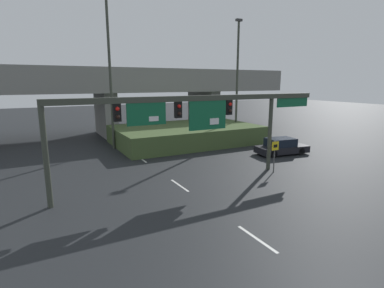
{
  "coord_description": "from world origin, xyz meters",
  "views": [
    {
      "loc": [
        -7.5,
        -4.25,
        6.2
      ],
      "look_at": [
        0.0,
        9.87,
        2.89
      ],
      "focal_mm": 28.0,
      "sensor_mm": 36.0,
      "label": 1
    }
  ],
  "objects_px": {
    "speed_limit_sign": "(275,152)",
    "parked_sedan_near_right": "(281,147)",
    "highway_light_pole_near": "(237,77)",
    "highway_light_pole_far": "(110,67)",
    "signal_gantry": "(197,112)"
  },
  "relations": [
    {
      "from": "speed_limit_sign",
      "to": "highway_light_pole_far",
      "type": "xyz_separation_m",
      "value": [
        -8.03,
        12.92,
        6.05
      ]
    },
    {
      "from": "speed_limit_sign",
      "to": "highway_light_pole_far",
      "type": "height_order",
      "value": "highway_light_pole_far"
    },
    {
      "from": "signal_gantry",
      "to": "highway_light_pole_near",
      "type": "distance_m",
      "value": 16.52
    },
    {
      "from": "highway_light_pole_far",
      "to": "parked_sedan_near_right",
      "type": "distance_m",
      "value": 16.86
    },
    {
      "from": "signal_gantry",
      "to": "highway_light_pole_near",
      "type": "height_order",
      "value": "highway_light_pole_near"
    },
    {
      "from": "speed_limit_sign",
      "to": "signal_gantry",
      "type": "bearing_deg",
      "value": 172.67
    },
    {
      "from": "highway_light_pole_far",
      "to": "parked_sedan_near_right",
      "type": "height_order",
      "value": "highway_light_pole_far"
    },
    {
      "from": "speed_limit_sign",
      "to": "highway_light_pole_far",
      "type": "distance_m",
      "value": 16.37
    },
    {
      "from": "highway_light_pole_far",
      "to": "parked_sedan_near_right",
      "type": "relative_size",
      "value": 2.99
    },
    {
      "from": "signal_gantry",
      "to": "parked_sedan_near_right",
      "type": "relative_size",
      "value": 3.77
    },
    {
      "from": "speed_limit_sign",
      "to": "parked_sedan_near_right",
      "type": "xyz_separation_m",
      "value": [
        4.37,
        3.79,
        -0.81
      ]
    },
    {
      "from": "highway_light_pole_near",
      "to": "speed_limit_sign",
      "type": "bearing_deg",
      "value": -114.86
    },
    {
      "from": "highway_light_pole_far",
      "to": "signal_gantry",
      "type": "bearing_deg",
      "value": -79.47
    },
    {
      "from": "speed_limit_sign",
      "to": "highway_light_pole_near",
      "type": "bearing_deg",
      "value": 65.14
    },
    {
      "from": "signal_gantry",
      "to": "highway_light_pole_far",
      "type": "xyz_separation_m",
      "value": [
        -2.26,
        12.18,
        3.07
      ]
    }
  ]
}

